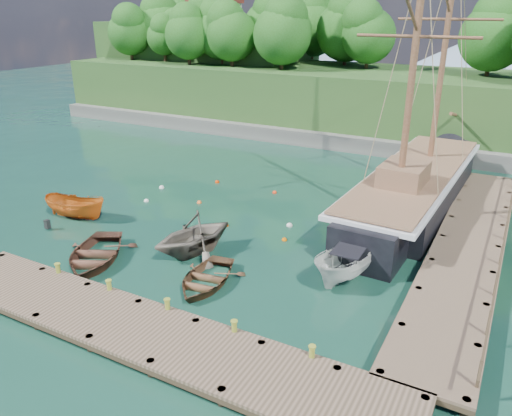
{
  "coord_description": "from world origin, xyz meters",
  "views": [
    {
      "loc": [
        12.84,
        -17.92,
        11.36
      ],
      "look_at": [
        1.66,
        2.7,
        2.0
      ],
      "focal_mm": 35.0,
      "sensor_mm": 36.0,
      "label": 1
    }
  ],
  "objects_px": {
    "rowboat_1": "(194,253)",
    "motorboat_orange": "(77,218)",
    "rowboat_2": "(206,284)",
    "cabin_boat_white": "(347,278)",
    "rowboat_0": "(95,261)",
    "schooner": "(413,192)"
  },
  "relations": [
    {
      "from": "cabin_boat_white",
      "to": "schooner",
      "type": "bearing_deg",
      "value": 97.7
    },
    {
      "from": "rowboat_0",
      "to": "schooner",
      "type": "height_order",
      "value": "schooner"
    },
    {
      "from": "motorboat_orange",
      "to": "schooner",
      "type": "distance_m",
      "value": 20.17
    },
    {
      "from": "rowboat_2",
      "to": "cabin_boat_white",
      "type": "bearing_deg",
      "value": 24.51
    },
    {
      "from": "rowboat_2",
      "to": "cabin_boat_white",
      "type": "xyz_separation_m",
      "value": [
        5.34,
        3.51,
        0.0
      ]
    },
    {
      "from": "cabin_boat_white",
      "to": "schooner",
      "type": "height_order",
      "value": "schooner"
    },
    {
      "from": "motorboat_orange",
      "to": "cabin_boat_white",
      "type": "bearing_deg",
      "value": -95.45
    },
    {
      "from": "rowboat_2",
      "to": "schooner",
      "type": "height_order",
      "value": "schooner"
    },
    {
      "from": "schooner",
      "to": "rowboat_1",
      "type": "bearing_deg",
      "value": -123.38
    },
    {
      "from": "cabin_boat_white",
      "to": "rowboat_1",
      "type": "bearing_deg",
      "value": -159.57
    },
    {
      "from": "rowboat_1",
      "to": "schooner",
      "type": "height_order",
      "value": "schooner"
    },
    {
      "from": "rowboat_0",
      "to": "rowboat_1",
      "type": "bearing_deg",
      "value": 12.21
    },
    {
      "from": "rowboat_1",
      "to": "motorboat_orange",
      "type": "height_order",
      "value": "rowboat_1"
    },
    {
      "from": "rowboat_1",
      "to": "rowboat_2",
      "type": "xyz_separation_m",
      "value": [
        2.23,
        -2.3,
        0.0
      ]
    },
    {
      "from": "rowboat_2",
      "to": "motorboat_orange",
      "type": "bearing_deg",
      "value": 157.05
    },
    {
      "from": "rowboat_1",
      "to": "motorboat_orange",
      "type": "bearing_deg",
      "value": -163.11
    },
    {
      "from": "rowboat_2",
      "to": "cabin_boat_white",
      "type": "relative_size",
      "value": 0.87
    },
    {
      "from": "motorboat_orange",
      "to": "schooner",
      "type": "height_order",
      "value": "schooner"
    },
    {
      "from": "rowboat_2",
      "to": "schooner",
      "type": "relative_size",
      "value": 0.16
    },
    {
      "from": "motorboat_orange",
      "to": "schooner",
      "type": "xyz_separation_m",
      "value": [
        16.86,
        11.02,
        1.03
      ]
    },
    {
      "from": "rowboat_1",
      "to": "rowboat_2",
      "type": "relative_size",
      "value": 1.1
    },
    {
      "from": "motorboat_orange",
      "to": "schooner",
      "type": "relative_size",
      "value": 0.16
    }
  ]
}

